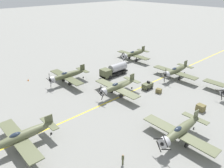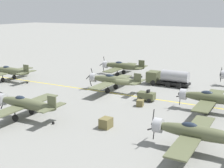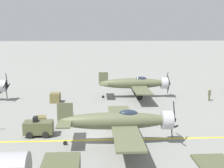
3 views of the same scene
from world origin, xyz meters
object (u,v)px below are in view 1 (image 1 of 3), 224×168
(airplane_mid_right, at_px, (67,75))
(airplane_near_center, at_px, (176,71))
(airplane_mid_left, at_px, (180,131))
(airplane_near_right, at_px, (134,54))
(traffic_cone, at_px, (28,80))
(supply_crate_by_tanker, at_px, (159,91))
(airplane_far_center, at_px, (21,137))
(fuel_tanker, at_px, (114,70))
(tow_tractor, at_px, (148,85))
(supply_crate_mid_lane, at_px, (201,108))
(ground_crew_walking, at_px, (123,159))
(airplane_mid_center, at_px, (118,86))

(airplane_mid_right, xyz_separation_m, airplane_near_center, (-15.83, -21.92, 0.00))
(airplane_mid_left, height_order, airplane_near_right, same)
(airplane_near_center, xyz_separation_m, traffic_cone, (23.59, 28.57, -1.74))
(airplane_near_center, xyz_separation_m, supply_crate_by_tanker, (-2.23, 9.81, -1.54))
(airplane_far_center, bearing_deg, airplane_near_right, -75.97)
(airplane_near_right, distance_m, fuel_tanker, 14.11)
(tow_tractor, bearing_deg, airplane_mid_left, 144.15)
(airplane_near_right, xyz_separation_m, traffic_cone, (6.68, 31.39, -1.74))
(airplane_mid_right, bearing_deg, supply_crate_mid_lane, -141.31)
(fuel_tanker, relative_size, supply_crate_by_tanker, 7.04)
(tow_tractor, distance_m, supply_crate_mid_lane, 12.91)
(tow_tractor, height_order, supply_crate_by_tanker, tow_tractor)
(airplane_mid_right, distance_m, airplane_near_center, 27.04)
(supply_crate_mid_lane, bearing_deg, airplane_mid_left, 101.08)
(airplane_mid_right, distance_m, airplane_near_right, 24.77)
(ground_crew_walking, bearing_deg, supply_crate_mid_lane, -90.99)
(fuel_tanker, distance_m, traffic_cone, 21.76)
(airplane_near_right, bearing_deg, supply_crate_by_tanker, 139.55)
(airplane_far_center, bearing_deg, ground_crew_walking, -152.22)
(airplane_mid_right, height_order, airplane_mid_left, airplane_mid_right)
(airplane_near_center, height_order, supply_crate_by_tanker, airplane_near_center)
(airplane_near_center, distance_m, airplane_near_right, 17.14)
(airplane_mid_center, distance_m, ground_crew_walking, 20.10)
(airplane_mid_left, relative_size, airplane_near_right, 1.00)
(airplane_mid_right, relative_size, supply_crate_by_tanker, 10.56)
(airplane_mid_right, xyz_separation_m, airplane_near_right, (1.08, -24.74, 0.00))
(airplane_mid_center, relative_size, supply_crate_by_tanker, 10.56)
(supply_crate_by_tanker, bearing_deg, airplane_mid_right, 33.85)
(airplane_mid_center, bearing_deg, airplane_far_center, 110.74)
(airplane_mid_right, xyz_separation_m, supply_crate_by_tanker, (-18.06, -12.12, -1.54))
(ground_crew_walking, distance_m, traffic_cone, 35.43)
(ground_crew_walking, bearing_deg, airplane_far_center, 35.11)
(airplane_mid_left, xyz_separation_m, tow_tractor, (15.05, -10.87, -1.22))
(airplane_far_center, relative_size, airplane_near_right, 1.00)
(airplane_mid_left, height_order, traffic_cone, airplane_mid_left)
(airplane_mid_center, distance_m, supply_crate_mid_lane, 17.03)
(ground_crew_walking, bearing_deg, fuel_tanker, -40.63)
(airplane_near_center, distance_m, supply_crate_by_tanker, 10.18)
(airplane_mid_left, distance_m, ground_crew_walking, 10.02)
(airplane_mid_center, relative_size, supply_crate_mid_lane, 8.09)
(airplane_mid_right, relative_size, airplane_near_right, 1.00)
(airplane_near_right, bearing_deg, airplane_mid_right, 85.45)
(airplane_mid_left, xyz_separation_m, traffic_cone, (37.86, 7.66, -1.74))
(airplane_near_right, xyz_separation_m, fuel_tanker, (-5.11, 13.14, -0.50))
(airplane_near_center, relative_size, airplane_mid_left, 1.00)
(airplane_mid_right, height_order, airplane_far_center, airplane_mid_right)
(airplane_far_center, bearing_deg, airplane_mid_left, -136.27)
(traffic_cone, bearing_deg, airplane_mid_right, -139.39)
(supply_crate_mid_lane, bearing_deg, airplane_mid_center, 25.20)
(airplane_mid_center, xyz_separation_m, tow_tractor, (-2.45, -7.18, -1.22))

